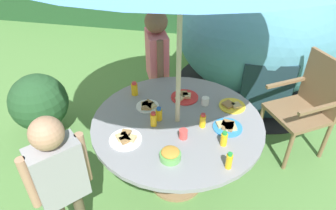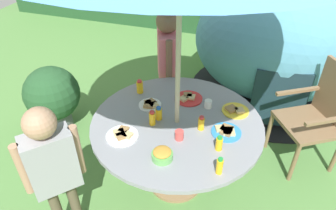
# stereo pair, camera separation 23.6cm
# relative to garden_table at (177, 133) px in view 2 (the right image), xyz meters

# --- Properties ---
(ground_plane) EXTENTS (10.00, 10.00, 0.02)m
(ground_plane) POSITION_rel_garden_table_xyz_m (0.00, 0.00, -0.61)
(ground_plane) COLOR #548442
(garden_table) EXTENTS (1.35, 1.35, 0.71)m
(garden_table) POSITION_rel_garden_table_xyz_m (0.00, 0.00, 0.00)
(garden_table) COLOR #93704C
(garden_table) RESTS_ON ground_plane
(wooden_chair) EXTENTS (0.66, 0.66, 0.99)m
(wooden_chair) POSITION_rel_garden_table_xyz_m (1.14, 0.71, -0.05)
(wooden_chair) COLOR brown
(wooden_chair) RESTS_ON ground_plane
(dome_tent) EXTENTS (2.22, 2.22, 1.47)m
(dome_tent) POSITION_rel_garden_table_xyz_m (0.71, 1.80, 0.13)
(dome_tent) COLOR teal
(dome_tent) RESTS_ON ground_plane
(potted_plant) EXTENTS (0.58, 0.58, 0.73)m
(potted_plant) POSITION_rel_garden_table_xyz_m (-1.47, 0.36, -0.18)
(potted_plant) COLOR #595960
(potted_plant) RESTS_ON ground_plane
(child_in_pink_shirt) EXTENTS (0.30, 0.41, 1.29)m
(child_in_pink_shirt) POSITION_rel_garden_table_xyz_m (-0.35, 0.83, 0.23)
(child_in_pink_shirt) COLOR navy
(child_in_pink_shirt) RESTS_ON ground_plane
(child_in_grey_shirt) EXTENTS (0.33, 0.34, 1.19)m
(child_in_grey_shirt) POSITION_rel_garden_table_xyz_m (-0.64, -0.71, 0.16)
(child_in_grey_shirt) COLOR brown
(child_in_grey_shirt) RESTS_ON ground_plane
(snack_bowl) EXTENTS (0.15, 0.15, 0.08)m
(snack_bowl) POSITION_rel_garden_table_xyz_m (0.02, -0.41, 0.15)
(snack_bowl) COLOR #66B259
(snack_bowl) RESTS_ON garden_table
(plate_far_right) EXTENTS (0.23, 0.23, 0.03)m
(plate_far_right) POSITION_rel_garden_table_xyz_m (0.39, -0.01, 0.13)
(plate_far_right) COLOR #338CD8
(plate_far_right) RESTS_ON garden_table
(plate_far_left) EXTENTS (0.24, 0.24, 0.03)m
(plate_far_left) POSITION_rel_garden_table_xyz_m (-0.33, -0.29, 0.13)
(plate_far_left) COLOR white
(plate_far_left) RESTS_ON garden_table
(plate_center_front) EXTENTS (0.24, 0.24, 0.03)m
(plate_center_front) POSITION_rel_garden_table_xyz_m (0.01, 0.33, 0.13)
(plate_center_front) COLOR red
(plate_center_front) RESTS_ON garden_table
(plate_front_edge) EXTENTS (0.22, 0.22, 0.03)m
(plate_front_edge) POSITION_rel_garden_table_xyz_m (0.42, 0.27, 0.13)
(plate_front_edge) COLOR yellow
(plate_front_edge) RESTS_ON garden_table
(plate_center_back) EXTENTS (0.19, 0.19, 0.03)m
(plate_center_back) POSITION_rel_garden_table_xyz_m (-0.27, 0.13, 0.13)
(plate_center_back) COLOR white
(plate_center_back) RESTS_ON garden_table
(juice_bottle_near_left) EXTENTS (0.04, 0.04, 0.13)m
(juice_bottle_near_left) POSITION_rel_garden_table_xyz_m (0.41, -0.42, 0.18)
(juice_bottle_near_left) COLOR yellow
(juice_bottle_near_left) RESTS_ON garden_table
(juice_bottle_near_right) EXTENTS (0.05, 0.05, 0.11)m
(juice_bottle_near_right) POSITION_rel_garden_table_xyz_m (-0.15, -0.01, 0.17)
(juice_bottle_near_right) COLOR yellow
(juice_bottle_near_right) RESTS_ON garden_table
(juice_bottle_mid_left) EXTENTS (0.06, 0.06, 0.12)m
(juice_bottle_mid_left) POSITION_rel_garden_table_xyz_m (-0.43, 0.29, 0.17)
(juice_bottle_mid_left) COLOR yellow
(juice_bottle_mid_left) RESTS_ON garden_table
(juice_bottle_mid_right) EXTENTS (0.05, 0.05, 0.12)m
(juice_bottle_mid_right) POSITION_rel_garden_table_xyz_m (0.20, -0.03, 0.17)
(juice_bottle_mid_right) COLOR yellow
(juice_bottle_mid_right) RESTS_ON garden_table
(juice_bottle_back_edge) EXTENTS (0.05, 0.05, 0.12)m
(juice_bottle_back_edge) POSITION_rel_garden_table_xyz_m (-0.17, -0.09, 0.17)
(juice_bottle_back_edge) COLOR yellow
(juice_bottle_back_edge) RESTS_ON garden_table
(juice_bottle_spot_a) EXTENTS (0.05, 0.05, 0.12)m
(juice_bottle_spot_a) POSITION_rel_garden_table_xyz_m (0.37, -0.20, 0.17)
(juice_bottle_spot_a) COLOR yellow
(juice_bottle_spot_a) RESTS_ON garden_table
(cup_near) EXTENTS (0.06, 0.06, 0.07)m
(cup_near) POSITION_rel_garden_table_xyz_m (0.07, -0.19, 0.15)
(cup_near) COLOR #E04C47
(cup_near) RESTS_ON garden_table
(cup_far) EXTENTS (0.06, 0.06, 0.07)m
(cup_far) POSITION_rel_garden_table_xyz_m (0.19, 0.26, 0.15)
(cup_far) COLOR white
(cup_far) RESTS_ON garden_table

